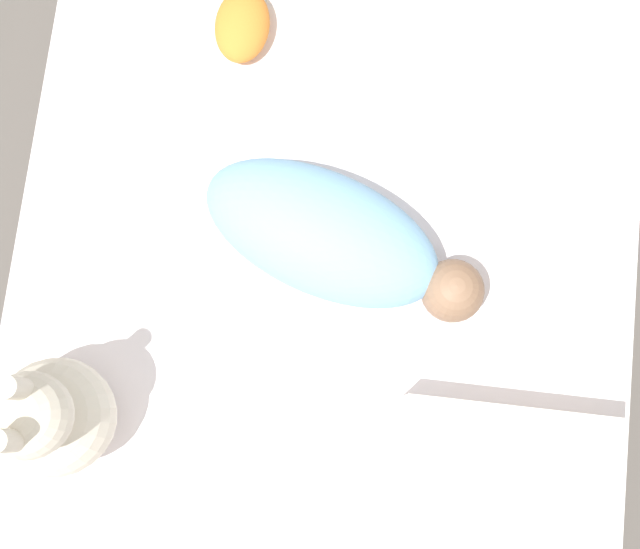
# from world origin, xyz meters

# --- Properties ---
(ground_plane) EXTENTS (12.00, 12.00, 0.00)m
(ground_plane) POSITION_xyz_m (0.00, 0.00, 0.00)
(ground_plane) COLOR #514C47
(bed_mattress) EXTENTS (1.38, 1.06, 0.17)m
(bed_mattress) POSITION_xyz_m (0.00, 0.00, 0.09)
(bed_mattress) COLOR white
(bed_mattress) RESTS_ON ground_plane
(swaddled_baby) EXTENTS (0.32, 0.50, 0.15)m
(swaddled_baby) POSITION_xyz_m (0.12, -0.01, 0.25)
(swaddled_baby) COLOR #7FB7E5
(swaddled_baby) RESTS_ON bed_mattress
(pillow) EXTENTS (0.31, 0.34, 0.10)m
(pillow) POSITION_xyz_m (-0.27, -0.33, 0.22)
(pillow) COLOR white
(pillow) RESTS_ON bed_mattress
(bunny_plush) EXTENTS (0.19, 0.19, 0.34)m
(bunny_plush) POSITION_xyz_m (-0.21, 0.39, 0.30)
(bunny_plush) COLOR beige
(bunny_plush) RESTS_ON bed_mattress
(turtle_plush) EXTENTS (0.18, 0.10, 0.06)m
(turtle_plush) POSITION_xyz_m (0.51, 0.19, 0.21)
(turtle_plush) COLOR orange
(turtle_plush) RESTS_ON bed_mattress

